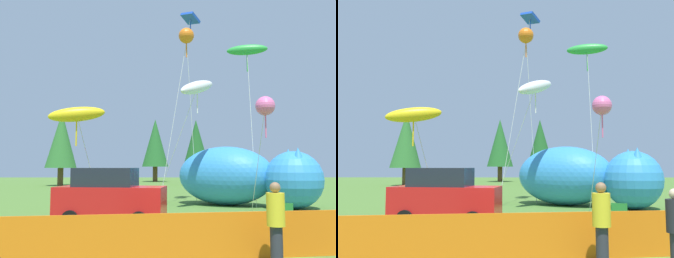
# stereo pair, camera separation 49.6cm
# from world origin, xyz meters

# --- Properties ---
(ground_plane) EXTENTS (120.00, 120.00, 0.00)m
(ground_plane) POSITION_xyz_m (0.00, 0.00, 0.00)
(ground_plane) COLOR #4C752D
(parked_car) EXTENTS (4.06, 2.20, 2.03)m
(parked_car) POSITION_xyz_m (-2.70, 0.83, 0.99)
(parked_car) COLOR red
(parked_car) RESTS_ON ground
(folding_chair) EXTENTS (0.73, 0.73, 0.90)m
(folding_chair) POSITION_xyz_m (3.27, -0.44, 0.51)
(folding_chair) COLOR #267F33
(folding_chair) RESTS_ON ground
(inflatable_cat) EXTENTS (7.69, 6.08, 3.17)m
(inflatable_cat) POSITION_xyz_m (3.40, 7.17, 1.47)
(inflatable_cat) COLOR #338CD8
(inflatable_cat) RESTS_ON ground
(safety_fence) EXTENTS (8.86, 1.40, 1.16)m
(safety_fence) POSITION_xyz_m (0.24, -4.34, 0.53)
(safety_fence) COLOR orange
(safety_fence) RESTS_ON ground
(spectator_in_blue_shirt) EXTENTS (0.38, 0.38, 1.75)m
(spectator_in_blue_shirt) POSITION_xyz_m (1.64, -4.87, 0.96)
(spectator_in_blue_shirt) COLOR #2D2D38
(spectator_in_blue_shirt) RESTS_ON ground
(kite_white_ghost) EXTENTS (3.28, 3.28, 6.69)m
(kite_white_ghost) POSITION_xyz_m (0.88, 5.34, 5.98)
(kite_white_ghost) COLOR silver
(kite_white_ghost) RESTS_ON ground
(kite_pink_octopus) EXTENTS (0.79, 2.18, 4.94)m
(kite_pink_octopus) POSITION_xyz_m (3.38, 2.16, 4.52)
(kite_pink_octopus) COLOR silver
(kite_pink_octopus) RESTS_ON ground
(kite_orange_flower) EXTENTS (1.03, 0.90, 10.13)m
(kite_orange_flower) POSITION_xyz_m (0.52, 8.24, 9.64)
(kite_orange_flower) COLOR silver
(kite_orange_flower) RESTS_ON ground
(kite_green_fish) EXTENTS (2.44, 2.65, 9.24)m
(kite_green_fish) POSITION_xyz_m (4.08, 8.40, 8.86)
(kite_green_fish) COLOR silver
(kite_green_fish) RESTS_ON ground
(kite_yellow_hero) EXTENTS (2.41, 1.99, 4.70)m
(kite_yellow_hero) POSITION_xyz_m (-4.33, 2.36, 4.21)
(kite_yellow_hero) COLOR silver
(kite_yellow_hero) RESTS_ON ground
(kite_blue_box) EXTENTS (2.43, 2.11, 11.21)m
(kite_blue_box) POSITION_xyz_m (0.75, 8.59, 10.62)
(kite_blue_box) COLOR silver
(kite_blue_box) RESTS_ON ground
(horizon_tree_east) EXTENTS (3.15, 3.15, 7.52)m
(horizon_tree_east) POSITION_xyz_m (2.85, 30.34, 4.62)
(horizon_tree_east) COLOR brown
(horizon_tree_east) RESTS_ON ground
(horizon_tree_west) EXTENTS (3.42, 3.42, 8.16)m
(horizon_tree_west) POSITION_xyz_m (-12.20, 28.39, 5.01)
(horizon_tree_west) COLOR brown
(horizon_tree_west) RESTS_ON ground
(horizon_tree_mid) EXTENTS (3.65, 3.65, 8.71)m
(horizon_tree_mid) POSITION_xyz_m (-2.13, 39.31, 5.35)
(horizon_tree_mid) COLOR brown
(horizon_tree_mid) RESTS_ON ground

